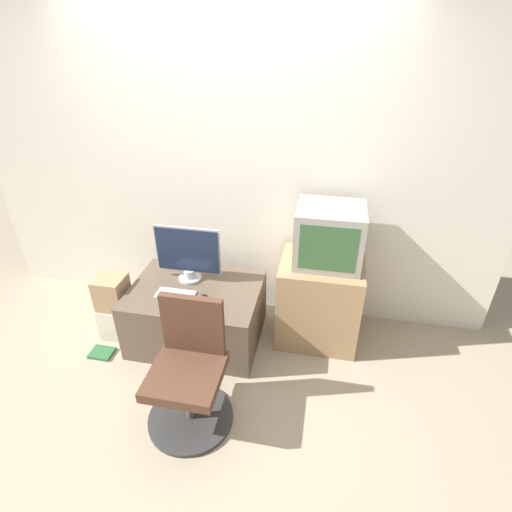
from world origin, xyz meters
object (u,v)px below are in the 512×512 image
Objects in this scene: mouse at (204,296)px; crt_tv at (329,236)px; book at (102,353)px; main_monitor at (188,254)px; cardboard_box_lower at (118,320)px; keyboard at (176,294)px; office_chair at (189,376)px.

crt_tv reaches higher than mouse.
crt_tv reaches higher than book.
main_monitor reaches higher than mouse.
cardboard_box_lower is at bearing -159.83° from main_monitor.
mouse is at bearing -0.85° from cardboard_box_lower.
keyboard is 1.03× the size of cardboard_box_lower.
keyboard is 5.22× the size of mouse.
keyboard is at bearing -1.90° from cardboard_box_lower.
mouse is at bearing 98.09° from office_chair.
main_monitor reaches higher than keyboard.
keyboard is 0.72m from office_chair.
office_chair is at bearing -72.08° from main_monitor.
crt_tv is (0.89, 0.35, 0.43)m from mouse.
crt_tv is at bearing 19.33° from book.
keyboard is 0.34× the size of office_chair.
mouse is at bearing -158.59° from crt_tv.
cardboard_box_lower reaches higher than book.
keyboard is 1.25m from crt_tv.
crt_tv reaches higher than cardboard_box_lower.
main_monitor is at bearing 81.19° from keyboard.
book is at bearing -157.62° from keyboard.
office_chair is at bearing -128.90° from crt_tv.
crt_tv reaches higher than office_chair.
crt_tv is at bearing 6.26° from main_monitor.
office_chair is (0.09, -0.64, -0.16)m from mouse.
mouse is 1.05m from crt_tv.
mouse is (0.23, 0.01, 0.01)m from keyboard.
crt_tv is at bearing 21.41° from mouse.
office_chair is at bearing -81.91° from mouse.
book is at bearing -96.72° from cardboard_box_lower.
mouse is 0.32× the size of book.
main_monitor is 1.08× the size of crt_tv.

